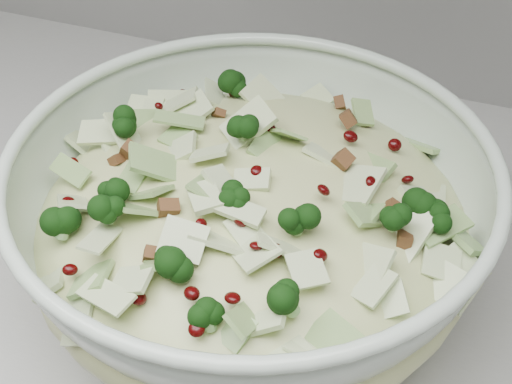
# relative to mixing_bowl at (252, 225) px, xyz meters

# --- Properties ---
(mixing_bowl) EXTENTS (0.44, 0.44, 0.15)m
(mixing_bowl) POSITION_rel_mixing_bowl_xyz_m (0.00, 0.00, 0.00)
(mixing_bowl) COLOR beige
(mixing_bowl) RESTS_ON counter
(salad) EXTENTS (0.48, 0.48, 0.15)m
(salad) POSITION_rel_mixing_bowl_xyz_m (-0.00, -0.00, 0.02)
(salad) COLOR #C7CE8D
(salad) RESTS_ON mixing_bowl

